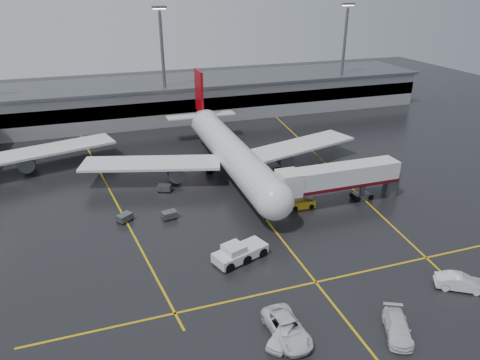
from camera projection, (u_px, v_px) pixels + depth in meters
name	position (u px, v px, depth m)	size (l,w,h in m)	color
ground	(248.00, 197.00, 66.91)	(220.00, 220.00, 0.00)	black
apron_line_centre	(248.00, 197.00, 66.91)	(0.25, 90.00, 0.02)	gold
apron_line_stop	(316.00, 282.00, 47.89)	(60.00, 0.25, 0.02)	gold
apron_line_left	(109.00, 188.00, 69.74)	(0.25, 70.00, 0.02)	gold
apron_line_right	(322.00, 160.00, 80.78)	(0.25, 70.00, 0.02)	gold
terminal	(182.00, 98.00, 106.57)	(122.00, 19.00, 8.60)	gray
light_mast_mid	(163.00, 60.00, 95.82)	(3.00, 1.20, 25.45)	#595B60
light_mast_right	(344.00, 50.00, 108.89)	(3.00, 1.20, 25.45)	#595B60
main_airliner	(229.00, 150.00, 73.57)	(48.80, 45.60, 14.10)	silver
jet_bridge	(340.00, 179.00, 63.56)	(19.90, 3.40, 6.05)	silver
pushback_tractor	(239.00, 253.00, 51.42)	(7.10, 4.69, 2.36)	silver
belt_loader	(302.00, 204.00, 63.68)	(3.87, 2.00, 2.38)	gold
service_van_a	(287.00, 328.00, 40.32)	(2.89, 6.27, 1.74)	silver
service_van_b	(397.00, 327.00, 40.55)	(2.16, 5.31, 1.54)	silver
service_van_c	(461.00, 282.00, 46.53)	(1.80, 5.16, 1.70)	white
service_van_d	(283.00, 334.00, 39.79)	(1.77, 4.41, 1.50)	white
baggage_cart_a	(169.00, 215.00, 60.57)	(2.20, 1.63, 1.12)	#595B60
baggage_cart_b	(125.00, 217.00, 59.88)	(2.38, 2.24, 1.12)	#595B60
baggage_cart_c	(165.00, 188.00, 68.49)	(2.36, 2.02, 1.12)	#595B60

